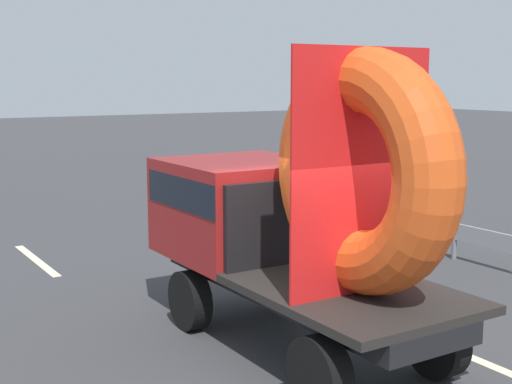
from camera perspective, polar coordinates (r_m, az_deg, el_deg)
name	(u,v)px	position (r m, az deg, el deg)	size (l,w,h in m)	color
ground_plane	(341,363)	(8.91, 6.87, -13.54)	(120.00, 120.00, 0.00)	#38383A
flatbed_truck	(290,210)	(8.97, 2.79, -1.50)	(2.02, 4.94, 3.77)	black
guardrail	(307,198)	(17.55, 4.15, -0.45)	(0.10, 12.76, 0.71)	gray
lane_dash_left_far	(36,260)	(14.20, -17.34, -5.27)	(2.73, 0.16, 0.01)	beige
lane_dash_right_near	(498,368)	(9.16, 18.96, -13.33)	(2.44, 0.16, 0.01)	beige
lane_dash_right_far	(196,242)	(15.08, -4.87, -4.06)	(2.53, 0.16, 0.01)	beige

